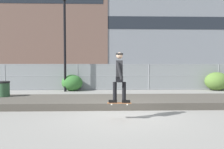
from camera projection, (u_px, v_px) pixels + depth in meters
ground_plane at (122, 117)px, 8.19m from camera, size 120.00×120.00×0.00m
gravel_berm at (118, 101)px, 10.62m from camera, size 12.72×2.90×0.29m
skateboard at (119, 103)px, 7.71m from camera, size 0.81×0.26×0.07m
skater at (119, 75)px, 7.67m from camera, size 0.73×0.60×1.68m
chain_fence at (113, 77)px, 16.40m from camera, size 25.47×0.06×1.85m
street_lamp at (65, 32)px, 15.33m from camera, size 0.44×0.44×6.38m
parked_car_near at (75, 76)px, 19.82m from camera, size 4.50×2.15×1.66m
parked_car_mid at (148, 75)px, 20.39m from camera, size 4.49×2.13×1.66m
library_building at (58, 18)px, 50.73m from camera, size 21.98×12.13×23.79m
office_block at (160, 36)px, 52.21m from camera, size 27.57×12.93×16.01m
shrub_left at (72, 83)px, 15.85m from camera, size 1.44×1.18×1.11m
shrub_center at (217, 81)px, 16.12m from camera, size 1.66×1.36×1.28m
trash_bin at (4, 92)px, 11.08m from camera, size 0.59×0.59×1.03m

